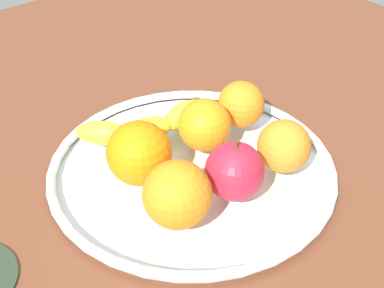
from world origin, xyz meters
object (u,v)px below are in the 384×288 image
(orange_back_left, at_px, (139,153))
(orange_front_right, at_px, (241,104))
(apple, at_px, (234,172))
(banana, at_px, (147,125))
(orange_center, at_px, (177,195))
(fruit_bowl, at_px, (192,168))
(orange_back_right, at_px, (284,146))
(orange_front_left, at_px, (204,125))

(orange_back_left, height_order, orange_front_right, orange_back_left)
(apple, distance_m, orange_front_right, 0.15)
(banana, bearing_deg, orange_front_right, -11.06)
(banana, distance_m, orange_center, 0.17)
(orange_back_left, distance_m, orange_front_right, 0.18)
(fruit_bowl, distance_m, orange_center, 0.11)
(fruit_bowl, bearing_deg, orange_back_right, -43.95)
(apple, height_order, orange_front_left, apple)
(orange_front_right, bearing_deg, orange_back_right, -104.59)
(orange_front_left, bearing_deg, orange_back_right, -64.12)
(orange_center, bearing_deg, orange_front_left, 37.24)
(banana, height_order, orange_back_right, orange_back_right)
(orange_front_right, bearing_deg, apple, -137.21)
(apple, relative_size, orange_center, 1.01)
(banana, xyz_separation_m, orange_center, (-0.07, -0.15, 0.02))
(fruit_bowl, bearing_deg, orange_back_left, 166.23)
(orange_back_right, bearing_deg, orange_front_left, 115.88)
(fruit_bowl, relative_size, orange_front_left, 5.32)
(orange_back_left, bearing_deg, orange_back_right, -32.50)
(fruit_bowl, distance_m, apple, 0.09)
(orange_front_left, height_order, orange_center, orange_center)
(orange_back_left, bearing_deg, orange_front_left, 0.21)
(fruit_bowl, bearing_deg, apple, -91.18)
(banana, xyz_separation_m, apple, (0.01, -0.16, 0.02))
(fruit_bowl, relative_size, apple, 4.72)
(orange_back_right, height_order, orange_center, orange_center)
(orange_front_left, bearing_deg, fruit_bowl, -154.12)
(fruit_bowl, relative_size, orange_back_left, 4.66)
(banana, relative_size, apple, 2.43)
(fruit_bowl, relative_size, orange_center, 4.79)
(banana, distance_m, orange_front_left, 0.08)
(orange_back_right, bearing_deg, fruit_bowl, 136.05)
(orange_front_left, relative_size, orange_back_right, 1.04)
(fruit_bowl, xyz_separation_m, apple, (-0.00, -0.08, 0.04))
(fruit_bowl, xyz_separation_m, orange_front_left, (0.03, 0.02, 0.04))
(fruit_bowl, bearing_deg, orange_front_left, 25.88)
(apple, bearing_deg, orange_back_right, -1.33)
(banana, distance_m, orange_back_left, 0.10)
(orange_front_right, bearing_deg, fruit_bowl, -166.89)
(orange_center, bearing_deg, orange_back_left, 83.41)
(apple, relative_size, orange_front_left, 1.13)
(apple, relative_size, orange_back_right, 1.17)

